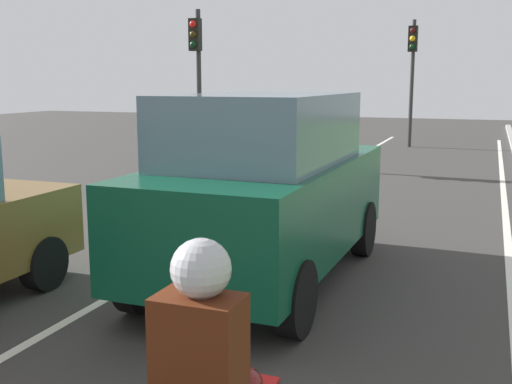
{
  "coord_description": "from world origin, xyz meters",
  "views": [
    {
      "loc": [
        3.24,
        2.6,
        2.44
      ],
      "look_at": [
        0.82,
        9.04,
        1.2
      ],
      "focal_mm": 43.77,
      "sensor_mm": 36.0,
      "label": 1
    }
  ],
  "objects_px": {
    "rider_person": "(202,354)",
    "traffic_light_far_median": "(412,61)",
    "car_suv_ahead": "(266,187)",
    "traffic_light_overhead_left": "(197,61)"
  },
  "relations": [
    {
      "from": "car_suv_ahead",
      "to": "rider_person",
      "type": "bearing_deg",
      "value": -72.88
    },
    {
      "from": "rider_person",
      "to": "traffic_light_overhead_left",
      "type": "distance_m",
      "value": 15.75
    },
    {
      "from": "car_suv_ahead",
      "to": "traffic_light_overhead_left",
      "type": "bearing_deg",
      "value": 121.07
    },
    {
      "from": "car_suv_ahead",
      "to": "traffic_light_far_median",
      "type": "height_order",
      "value": "traffic_light_far_median"
    },
    {
      "from": "rider_person",
      "to": "traffic_light_far_median",
      "type": "distance_m",
      "value": 21.09
    },
    {
      "from": "car_suv_ahead",
      "to": "traffic_light_far_median",
      "type": "relative_size",
      "value": 0.99
    },
    {
      "from": "rider_person",
      "to": "traffic_light_overhead_left",
      "type": "xyz_separation_m",
      "value": [
        -6.84,
        14.07,
        1.79
      ]
    },
    {
      "from": "traffic_light_overhead_left",
      "to": "traffic_light_far_median",
      "type": "bearing_deg",
      "value": 52.68
    },
    {
      "from": "car_suv_ahead",
      "to": "traffic_light_far_median",
      "type": "bearing_deg",
      "value": 92.02
    },
    {
      "from": "car_suv_ahead",
      "to": "traffic_light_far_median",
      "type": "xyz_separation_m",
      "value": [
        -0.29,
        16.42,
        1.93
      ]
    }
  ]
}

